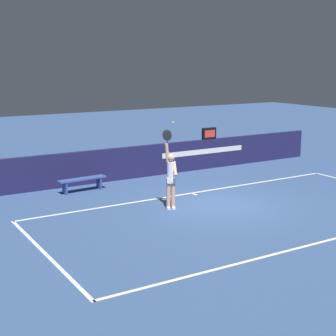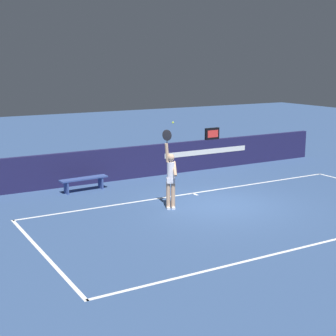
{
  "view_description": "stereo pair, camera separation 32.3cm",
  "coord_description": "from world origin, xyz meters",
  "px_view_note": "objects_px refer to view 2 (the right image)",
  "views": [
    {
      "loc": [
        -9.52,
        -12.44,
        4.45
      ],
      "look_at": [
        -1.58,
        0.6,
        1.24
      ],
      "focal_mm": 54.51,
      "sensor_mm": 36.0,
      "label": 1
    },
    {
      "loc": [
        -9.24,
        -12.61,
        4.45
      ],
      "look_at": [
        -1.58,
        0.6,
        1.24
      ],
      "focal_mm": 54.51,
      "sensor_mm": 36.0,
      "label": 2
    }
  ],
  "objects_px": {
    "speed_display": "(212,134)",
    "courtside_bench_near": "(84,181)",
    "tennis_player": "(171,176)",
    "tennis_ball": "(173,123)"
  },
  "relations": [
    {
      "from": "tennis_player",
      "to": "courtside_bench_near",
      "type": "bearing_deg",
      "value": 114.26
    },
    {
      "from": "tennis_player",
      "to": "speed_display",
      "type": "bearing_deg",
      "value": 43.54
    },
    {
      "from": "courtside_bench_near",
      "to": "tennis_player",
      "type": "bearing_deg",
      "value": -65.74
    },
    {
      "from": "speed_display",
      "to": "tennis_player",
      "type": "bearing_deg",
      "value": -136.46
    },
    {
      "from": "tennis_player",
      "to": "tennis_ball",
      "type": "relative_size",
      "value": 38.52
    },
    {
      "from": "tennis_ball",
      "to": "courtside_bench_near",
      "type": "height_order",
      "value": "tennis_ball"
    },
    {
      "from": "tennis_player",
      "to": "courtside_bench_near",
      "type": "distance_m",
      "value": 3.77
    },
    {
      "from": "tennis_player",
      "to": "tennis_ball",
      "type": "bearing_deg",
      "value": -26.66
    },
    {
      "from": "speed_display",
      "to": "courtside_bench_near",
      "type": "height_order",
      "value": "speed_display"
    },
    {
      "from": "speed_display",
      "to": "courtside_bench_near",
      "type": "distance_m",
      "value": 6.25
    }
  ]
}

